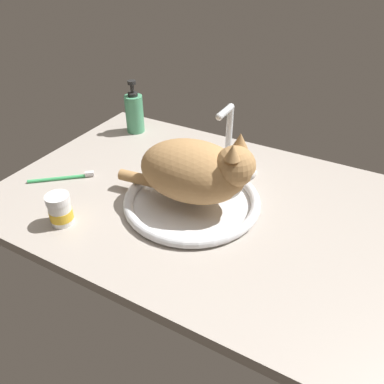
{
  "coord_description": "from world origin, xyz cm",
  "views": [
    {
      "loc": [
        37.19,
        -75.85,
        64.88
      ],
      "look_at": [
        -2.7,
        -3.39,
        7.0
      ],
      "focal_mm": 35.18,
      "sensor_mm": 36.0,
      "label": 1
    }
  ],
  "objects_px": {
    "soap_pump_bottle": "(134,113)",
    "faucet": "(227,144)",
    "sink_basin": "(192,200)",
    "cat": "(199,171)",
    "pill_bottle": "(60,210)",
    "toothbrush": "(63,178)"
  },
  "relations": [
    {
      "from": "sink_basin",
      "to": "soap_pump_bottle",
      "type": "bearing_deg",
      "value": 143.47
    },
    {
      "from": "faucet",
      "to": "cat",
      "type": "distance_m",
      "value": 0.23
    },
    {
      "from": "soap_pump_bottle",
      "to": "cat",
      "type": "bearing_deg",
      "value": -35.13
    },
    {
      "from": "cat",
      "to": "pill_bottle",
      "type": "bearing_deg",
      "value": -139.45
    },
    {
      "from": "sink_basin",
      "to": "faucet",
      "type": "relative_size",
      "value": 1.79
    },
    {
      "from": "sink_basin",
      "to": "faucet",
      "type": "bearing_deg",
      "value": 90.0
    },
    {
      "from": "faucet",
      "to": "pill_bottle",
      "type": "distance_m",
      "value": 0.52
    },
    {
      "from": "sink_basin",
      "to": "cat",
      "type": "relative_size",
      "value": 0.96
    },
    {
      "from": "sink_basin",
      "to": "toothbrush",
      "type": "height_order",
      "value": "sink_basin"
    },
    {
      "from": "soap_pump_bottle",
      "to": "faucet",
      "type": "bearing_deg",
      "value": -10.46
    },
    {
      "from": "soap_pump_bottle",
      "to": "pill_bottle",
      "type": "distance_m",
      "value": 0.55
    },
    {
      "from": "cat",
      "to": "pill_bottle",
      "type": "distance_m",
      "value": 0.36
    },
    {
      "from": "sink_basin",
      "to": "pill_bottle",
      "type": "relative_size",
      "value": 4.42
    },
    {
      "from": "faucet",
      "to": "cat",
      "type": "height_order",
      "value": "cat"
    },
    {
      "from": "faucet",
      "to": "pill_bottle",
      "type": "relative_size",
      "value": 2.47
    },
    {
      "from": "sink_basin",
      "to": "soap_pump_bottle",
      "type": "relative_size",
      "value": 1.96
    },
    {
      "from": "pill_bottle",
      "to": "toothbrush",
      "type": "distance_m",
      "value": 0.21
    },
    {
      "from": "faucet",
      "to": "sink_basin",
      "type": "bearing_deg",
      "value": -90.0
    },
    {
      "from": "faucet",
      "to": "soap_pump_bottle",
      "type": "height_order",
      "value": "faucet"
    },
    {
      "from": "cat",
      "to": "pill_bottle",
      "type": "height_order",
      "value": "cat"
    },
    {
      "from": "soap_pump_bottle",
      "to": "pill_bottle",
      "type": "bearing_deg",
      "value": -74.02
    },
    {
      "from": "faucet",
      "to": "cat",
      "type": "xyz_separation_m",
      "value": [
        0.02,
        -0.22,
        0.03
      ]
    }
  ]
}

